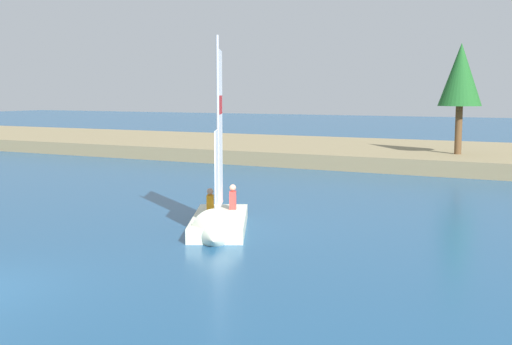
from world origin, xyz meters
TOP-DOWN VIEW (x-y plane):
  - shore_bank at (0.00, 29.27)m, footprint 80.00×13.21m
  - shoreline_tree_left at (4.95, 26.42)m, footprint 2.20×2.20m
  - sailboat at (1.98, 7.08)m, footprint 3.22×4.52m

SIDE VIEW (x-z plane):
  - shore_bank at x=0.00m, z-range 0.00..0.78m
  - sailboat at x=1.98m, z-range -2.59..3.41m
  - shoreline_tree_left at x=4.95m, z-range 1.97..7.67m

